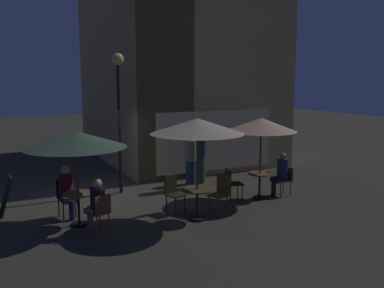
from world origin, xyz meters
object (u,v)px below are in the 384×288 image
at_px(street_lamp_near_corner, 119,92).
at_px(cafe_chair_5, 100,210).
at_px(cafe_table_2, 79,203).
at_px(patio_umbrella_1, 261,125).
at_px(cafe_table_1, 260,180).
at_px(cafe_chair_0, 221,190).
at_px(cafe_chair_1, 173,191).
at_px(cafe_table_0, 197,196).
at_px(cafe_chair_3, 231,182).
at_px(patron_seated_0, 281,172).
at_px(patron_standing_3, 191,162).
at_px(patio_umbrella_0, 197,127).
at_px(patron_standing_4, 201,158).
at_px(cafe_chair_4, 65,194).
at_px(patio_umbrella_2, 76,140).
at_px(cafe_chair_2, 285,178).
at_px(patron_seated_1, 67,189).
at_px(patron_seated_2, 96,202).

bearing_deg(street_lamp_near_corner, cafe_chair_5, -114.42).
height_order(street_lamp_near_corner, cafe_table_2, street_lamp_near_corner).
distance_m(patio_umbrella_1, cafe_chair_5, 5.04).
relative_size(cafe_table_1, patio_umbrella_1, 0.32).
bearing_deg(cafe_table_2, cafe_table_1, -0.87).
bearing_deg(cafe_chair_0, cafe_chair_1, -43.10).
height_order(cafe_table_0, cafe_chair_3, cafe_chair_3).
relative_size(cafe_table_1, patron_seated_0, 0.58).
xyz_separation_m(cafe_chair_1, patron_seated_0, (3.45, 0.01, 0.14)).
bearing_deg(cafe_table_2, patio_umbrella_1, -0.87).
relative_size(cafe_table_0, cafe_table_1, 1.07).
distance_m(patron_seated_0, patron_standing_3, 2.76).
bearing_deg(patron_seated_0, patio_umbrella_0, 16.26).
bearing_deg(street_lamp_near_corner, cafe_table_1, -35.29).
relative_size(cafe_chair_1, patron_standing_4, 0.56).
xyz_separation_m(cafe_chair_4, cafe_chair_5, (0.48, -1.56, -0.04)).
bearing_deg(patio_umbrella_2, street_lamp_near_corner, 53.37).
xyz_separation_m(cafe_table_0, patron_standing_3, (1.16, 2.69, 0.27)).
distance_m(cafe_table_1, patron_seated_0, 0.76).
relative_size(street_lamp_near_corner, patio_umbrella_2, 1.79).
height_order(patio_umbrella_2, patron_standing_4, patio_umbrella_2).
bearing_deg(patron_standing_4, patio_umbrella_2, 74.88).
distance_m(cafe_table_2, cafe_chair_2, 5.95).
bearing_deg(patron_seated_1, patio_umbrella_0, 49.05).
height_order(cafe_table_0, patio_umbrella_0, patio_umbrella_0).
bearing_deg(cafe_table_2, cafe_chair_0, -9.86).
relative_size(cafe_table_2, cafe_chair_0, 0.80).
relative_size(cafe_chair_4, patron_standing_4, 0.56).
bearing_deg(cafe_chair_0, cafe_table_2, -29.36).
bearing_deg(cafe_chair_1, patron_seated_1, -127.25).
height_order(patio_umbrella_0, cafe_chair_1, patio_umbrella_0).
bearing_deg(cafe_table_1, cafe_chair_4, 170.39).
xyz_separation_m(patio_umbrella_0, patron_standing_4, (1.77, 3.19, -1.43)).
relative_size(patio_umbrella_2, cafe_chair_5, 2.59).
distance_m(cafe_table_2, patron_standing_3, 4.21).
height_order(street_lamp_near_corner, patron_seated_0, street_lamp_near_corner).
distance_m(cafe_chair_0, patron_standing_4, 3.05).
bearing_deg(cafe_chair_5, patron_seated_1, -5.47).
distance_m(patio_umbrella_1, cafe_chair_2, 1.82).
bearing_deg(patron_seated_1, patron_standing_4, 98.30).
bearing_deg(cafe_chair_4, patio_umbrella_1, 69.17).
relative_size(cafe_table_1, cafe_chair_5, 0.84).
relative_size(patio_umbrella_2, patron_seated_1, 1.77).
relative_size(patio_umbrella_0, patron_standing_3, 1.44).
distance_m(cafe_chair_0, patron_seated_2, 3.22).
relative_size(cafe_table_2, patron_standing_3, 0.45).
height_order(cafe_table_2, patio_umbrella_1, patio_umbrella_1).
xyz_separation_m(cafe_table_0, cafe_chair_3, (1.60, 1.00, -0.03)).
distance_m(street_lamp_near_corner, patio_umbrella_2, 3.04).
height_order(patio_umbrella_1, cafe_chair_2, patio_umbrella_1).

